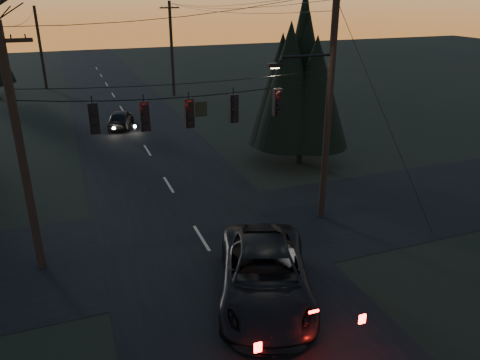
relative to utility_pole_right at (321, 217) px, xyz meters
name	(u,v)px	position (x,y,z in m)	size (l,w,h in m)	color
main_road	(154,160)	(-5.50, 10.00, 0.01)	(8.00, 120.00, 0.02)	black
cross_road	(202,238)	(-5.50, 0.00, 0.01)	(60.00, 7.00, 0.02)	black
utility_pole_right	(321,217)	(0.00, 0.00, 0.00)	(5.00, 0.30, 10.00)	black
utility_pole_left	(42,267)	(-11.50, 0.00, 0.00)	(1.80, 0.30, 8.50)	black
utility_pole_far_r	(174,95)	(0.00, 28.00, 0.00)	(1.80, 0.30, 8.50)	black
utility_pole_far_l	(47,88)	(-11.50, 36.00, 0.00)	(0.30, 0.30, 8.00)	black
span_signal_assembly	(191,111)	(-5.74, 0.00, 5.27)	(11.50, 0.44, 1.56)	black
evergreen_right	(303,77)	(2.38, 6.68, 4.94)	(4.03, 4.03, 8.69)	black
suv_near	(265,275)	(-4.70, -4.52, 0.85)	(2.82, 6.12, 1.70)	black
sedan_oncoming_a	(121,119)	(-6.30, 18.02, 0.65)	(1.55, 3.84, 1.31)	black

